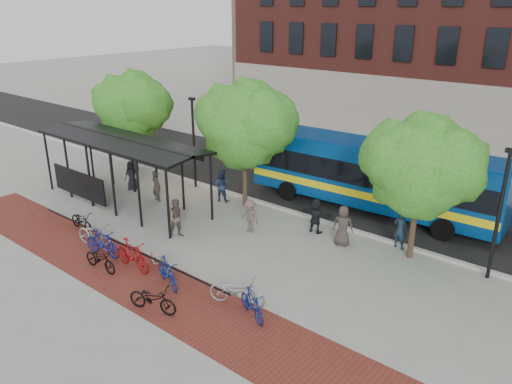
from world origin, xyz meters
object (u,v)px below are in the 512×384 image
Objects in this scene: bus_shelter at (120,148)px; lamp_post_left at (194,140)px; tree_b at (246,121)px; lamp_post_right at (499,212)px; pedestrian_2 at (222,185)px; pedestrian_1 at (156,186)px; bike_5 at (132,255)px; pedestrian_5 at (316,216)px; tree_a at (133,104)px; bike_4 at (100,259)px; bike_2 at (95,235)px; bike_11 at (252,304)px; pedestrian_8 at (177,218)px; pedestrian_7 at (400,230)px; bike_7 at (168,273)px; pedestrian_0 at (132,175)px; bus at (373,172)px; bike_0 at (82,221)px; bike_6 at (161,259)px; bike_8 at (153,299)px; bike_10 at (237,291)px; pedestrian_3 at (250,216)px; tree_c at (423,164)px; bike_3 at (102,243)px; pedestrian_6 at (343,226)px.

bus_shelter is 4.24m from lamp_post_left.
lamp_post_right is (11.90, 0.25, -1.71)m from tree_b.
tree_b is at bearing 176.31° from pedestrian_2.
pedestrian_1 is (-0.03, -2.80, -1.91)m from lamp_post_left.
bike_5 is (-11.04, -8.20, -2.13)m from lamp_post_right.
tree_b reaches higher than pedestrian_5.
tree_a is 3.75× the size of pedestrian_5.
bike_2 is at bearing 59.45° from bike_4.
bike_11 is 7.04m from pedestrian_8.
pedestrian_8 reaches higher than pedestrian_2.
pedestrian_7 is (9.63, 0.84, -0.02)m from pedestrian_2.
bike_2 is at bearing -47.68° from tree_a.
bike_4 is at bearing 134.72° from bike_5.
pedestrian_1 is at bearing 17.63° from pedestrian_7.
bike_7 is 9.91m from pedestrian_7.
bus_shelter is 9.42m from bike_7.
tree_a reaches higher than pedestrian_1.
bike_7 is at bearing 74.07° from pedestrian_5.
pedestrian_5 is (11.11, 1.78, -0.01)m from pedestrian_0.
bus is 4.29m from pedestrian_5.
bike_0 is 14.30m from pedestrian_7.
bike_5 is at bearing 118.22° from bike_11.
bike_2 reaches higher than bike_4.
bus_shelter reaches higher than bike_6.
bus is at bearing 14.07° from tree_a.
bike_2 is at bearing 43.21° from pedestrian_7.
tree_b is 3.48× the size of bike_8.
bike_2 reaches higher than bike_10.
pedestrian_5 is (5.99, -0.12, -0.05)m from pedestrian_2.
pedestrian_7 is at bearing -55.47° from bike_2.
pedestrian_8 is at bearing -55.01° from bike_0.
bike_6 is at bearing -110.30° from bus.
bike_5 is at bearing -101.96° from pedestrian_3.
bike_10 is at bearing -129.55° from lamp_post_right.
tree_c is 0.46× the size of bus.
bike_10 is at bearing 96.59° from pedestrian_5.
bike_6 is (2.79, 0.77, -0.13)m from bike_3.
pedestrian_2 reaches higher than pedestrian_5.
tree_a is 17.69m from bike_11.
bus_shelter is at bearing -45.40° from tree_a.
bus is at bearing 153.71° from lamp_post_right.
pedestrian_8 is at bearing 47.17° from bike_10.
lamp_post_right reaches higher than pedestrian_0.
bike_4 is 0.99× the size of bike_7.
tree_a reaches higher than bus_shelter.
pedestrian_6 is (6.21, 7.95, 0.44)m from bike_4.
bike_10 is 1.25× the size of pedestrian_1.
pedestrian_8 is at bearing 37.05° from pedestrian_7.
bike_8 is at bearing 69.58° from pedestrian_7.
bike_8 is (8.99, -5.51, -2.51)m from bus_shelter.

